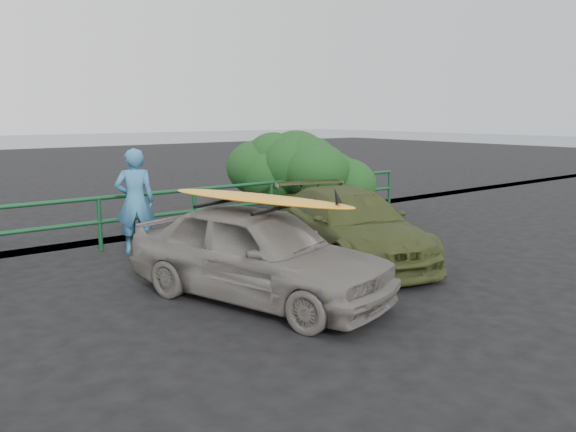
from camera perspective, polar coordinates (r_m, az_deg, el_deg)
name	(u,v)px	position (r m, az deg, el deg)	size (l,w,h in m)	color
ground	(313,311)	(7.44, 2.56, -9.67)	(80.00, 80.00, 0.00)	black
guardrail	(150,218)	(11.45, -13.87, -0.17)	(14.00, 0.08, 1.04)	#144826
shrub_right	(323,175)	(14.51, 3.53, 4.19)	(3.20, 2.40, 2.00)	#194319
sedan	(258,253)	(7.75, -3.08, -3.73)	(1.57, 3.90, 1.33)	slate
olive_vehicle	(349,225)	(9.99, 6.26, -0.90)	(1.71, 4.21, 1.22)	#3C451E
man	(135,201)	(10.69, -15.26, 1.48)	(0.71, 0.46, 1.94)	teal
roof_rack	(257,203)	(7.61, -3.13, 1.31)	(1.44, 1.01, 0.05)	black
surfboard	(257,198)	(7.60, -3.14, 1.82)	(0.63, 3.02, 0.09)	#FFA51A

